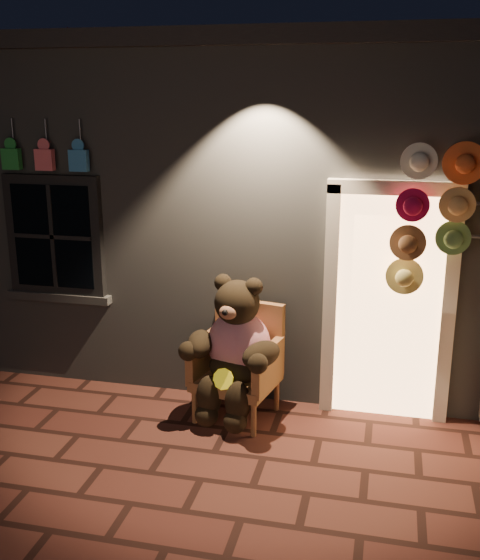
% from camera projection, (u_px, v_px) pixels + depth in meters
% --- Properties ---
extents(ground, '(60.00, 60.00, 0.00)m').
position_uv_depth(ground, '(201.00, 479.00, 5.11)').
color(ground, '#50271E').
rests_on(ground, ground).
extents(shop_building, '(7.30, 5.95, 3.51)m').
position_uv_depth(shop_building, '(286.00, 188.00, 8.37)').
color(shop_building, slate).
rests_on(shop_building, ground).
extents(wicker_armchair, '(0.83, 0.78, 1.05)m').
position_uv_depth(wicker_armchair, '(240.00, 361.00, 6.05)').
color(wicker_armchair, brown).
rests_on(wicker_armchair, ground).
extents(teddy_bear, '(0.94, 0.81, 1.32)m').
position_uv_depth(teddy_bear, '(235.00, 349.00, 5.88)').
color(teddy_bear, '#B41336').
rests_on(teddy_bear, ground).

